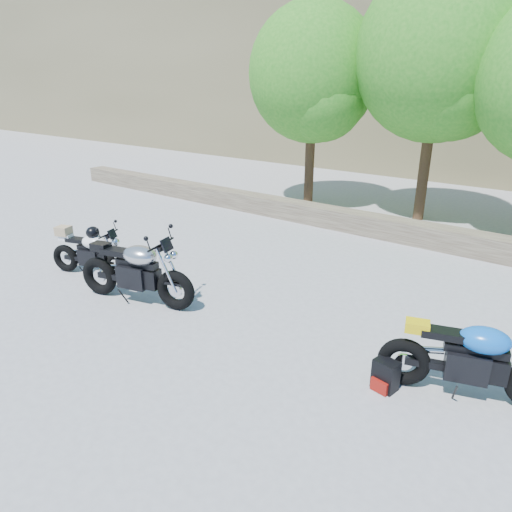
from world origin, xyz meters
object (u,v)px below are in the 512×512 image
Objects in this scene: blue_bike at (471,360)px; backpack at (385,376)px; silver_bike at (136,272)px; white_bike at (90,251)px.

blue_bike is 0.99m from backpack.
silver_bike reaches higher than backpack.
backpack is at bearing -18.08° from white_bike.
white_bike is 0.88× the size of blue_bike.
blue_bike is at bearing 39.53° from backpack.
blue_bike is (5.13, 0.72, -0.05)m from silver_bike.
silver_bike is at bearing -165.76° from backpack.
blue_bike is at bearing -6.96° from silver_bike.
backpack is (4.31, 0.27, -0.36)m from silver_bike.
silver_bike is 5.18m from blue_bike.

